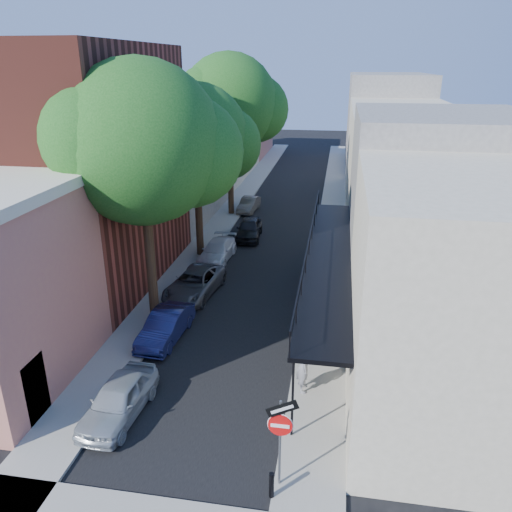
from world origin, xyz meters
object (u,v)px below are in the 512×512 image
at_px(parked_car_f, 249,205).
at_px(pedestrian, 303,366).
at_px(oak_mid, 203,139).
at_px(oak_far, 236,104).
at_px(parked_car_b, 166,326).
at_px(parked_car_a, 119,399).
at_px(parked_car_d, 217,251).
at_px(sign_post, 280,428).
at_px(bollard, 271,485).
at_px(parked_car_c, 195,283).
at_px(oak_near, 153,146).
at_px(parked_car_e, 249,229).

relative_size(parked_car_f, pedestrian, 1.67).
height_order(oak_mid, oak_far, oak_far).
distance_m(parked_car_b, pedestrian, 6.68).
relative_size(parked_car_a, parked_car_d, 0.94).
bearing_deg(parked_car_b, pedestrian, -20.31).
relative_size(parked_car_d, pedestrian, 1.99).
xyz_separation_m(oak_mid, oak_far, (0.06, 9.04, 1.20)).
xyz_separation_m(sign_post, oak_mid, (-6.58, 17.26, 5.02)).
relative_size(bollard, parked_car_d, 0.20).
height_order(oak_far, parked_car_c, oak_far).
xyz_separation_m(parked_car_d, pedestrian, (6.06, -12.07, 0.55)).
height_order(bollard, oak_near, oak_near).
bearing_deg(oak_far, parked_car_d, -85.60).
distance_m(bollard, oak_mid, 19.96).
xyz_separation_m(oak_mid, parked_car_e, (1.99, 3.50, -6.39)).
bearing_deg(parked_car_d, parked_car_b, -87.19).
bearing_deg(parked_car_f, parked_car_a, -85.31).
bearing_deg(parked_car_c, parked_car_b, -83.12).
bearing_deg(oak_mid, pedestrian, -61.82).
height_order(parked_car_c, parked_car_d, parked_car_c).
relative_size(bollard, pedestrian, 0.39).
height_order(parked_car_a, parked_car_e, parked_car_e).
distance_m(oak_far, pedestrian, 24.01).
bearing_deg(parked_car_e, parked_car_d, -109.08).
height_order(parked_car_c, parked_car_f, parked_car_c).
xyz_separation_m(oak_near, parked_car_e, (1.94, 11.47, -7.21)).
distance_m(oak_mid, parked_car_d, 6.57).
relative_size(oak_mid, parked_car_e, 2.60).
distance_m(parked_car_c, parked_car_f, 15.51).
bearing_deg(parked_car_d, parked_car_f, 92.81).
distance_m(oak_mid, parked_car_c, 8.59).
xyz_separation_m(oak_far, parked_car_a, (0.86, -24.15, -7.61)).
height_order(oak_near, parked_car_a, oak_near).
relative_size(oak_near, parked_car_a, 3.00).
bearing_deg(oak_far, parked_car_c, -87.06).
xyz_separation_m(oak_near, parked_car_b, (0.77, -2.12, -7.26)).
distance_m(oak_mid, pedestrian, 15.73).
bearing_deg(parked_car_c, parked_car_a, -82.50).
bearing_deg(oak_far, parked_car_b, -87.74).
height_order(oak_far, parked_car_f, oak_far).
relative_size(oak_near, pedestrian, 5.63).
distance_m(oak_mid, parked_car_f, 11.84).
bearing_deg(parked_car_b, oak_mid, 98.76).
relative_size(sign_post, parked_car_c, 0.66).
xyz_separation_m(parked_car_d, parked_car_e, (1.17, 4.28, 0.08)).
relative_size(oak_near, parked_car_f, 3.37).
xyz_separation_m(oak_mid, parked_car_a, (0.92, -15.11, -6.41)).
height_order(oak_near, parked_car_e, oak_near).
xyz_separation_m(parked_car_b, parked_car_e, (1.17, 13.59, 0.04)).
distance_m(oak_mid, oak_far, 9.12).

